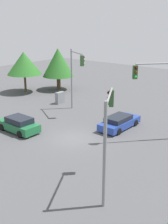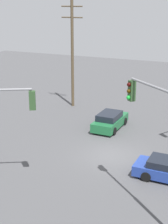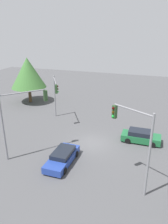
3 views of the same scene
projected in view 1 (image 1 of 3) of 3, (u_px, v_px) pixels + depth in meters
The scene contains 9 objects.
ground_plane at pixel (74, 138), 24.08m from camera, with size 80.00×80.00×0.00m, color #4C4C4F.
sedan_green at pixel (18, 124), 25.38m from camera, with size 1.90×4.24×1.39m.
sedan_blue at pixel (119, 122), 26.18m from camera, with size 4.68×1.94×1.22m.
traffic_signal_main at pixel (75, 71), 29.87m from camera, with size 1.96×3.25×6.73m.
traffic_signal_cross at pixel (165, 86), 22.35m from camera, with size 3.55×3.10×6.70m.
traffic_signal_aux at pixel (108, 125), 15.50m from camera, with size 3.61×2.27×5.92m.
electrical_cabinet at pixel (60, 98), 34.15m from camera, with size 1.18×0.51×1.41m, color gray.
tree_far at pixel (58, 63), 40.08m from camera, with size 4.52×4.52×5.98m.
tree_right at pixel (24, 63), 38.53m from camera, with size 4.75×4.75×5.63m.
Camera 1 is at (-16.49, -14.92, 9.54)m, focal length 45.00 mm.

